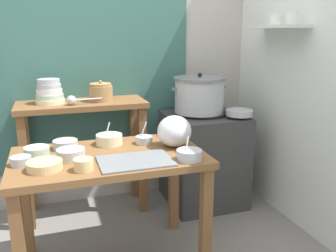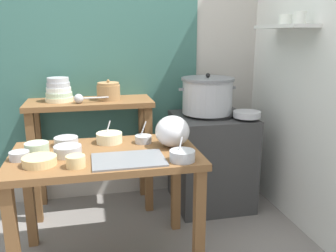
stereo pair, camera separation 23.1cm
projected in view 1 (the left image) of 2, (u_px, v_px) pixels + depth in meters
The scene contains 21 objects.
wall_back at pixel (101, 46), 2.90m from camera, with size 4.40×0.12×2.60m.
wall_right at pixel (309, 48), 2.48m from camera, with size 0.30×3.20×2.60m.
prep_table at pixel (110, 172), 2.10m from camera, with size 1.10×0.66×0.72m.
back_shelf_table at pixel (83, 130), 2.75m from camera, with size 0.96×0.40×0.90m.
stove_block at pixel (203, 158), 3.00m from camera, with size 0.60×0.61×0.78m.
steamer_pot at pixel (199, 95), 2.87m from camera, with size 0.47×0.42×0.32m.
clay_pot at pixel (101, 92), 2.72m from camera, with size 0.18×0.18×0.16m.
bowl_stack_enamel at pixel (49, 93), 2.62m from camera, with size 0.21×0.21×0.18m.
ladle at pixel (73, 100), 2.57m from camera, with size 0.26×0.07×0.07m.
serving_tray at pixel (135, 161), 1.95m from camera, with size 0.40×0.28×0.01m, color slate.
plastic_bag at pixel (174, 131), 2.20m from camera, with size 0.21×0.21×0.19m, color white.
wide_pan at pixel (239, 113), 2.78m from camera, with size 0.21×0.21×0.05m, color #B7BABF.
prep_bowl_0 at pixel (65, 144), 2.17m from camera, with size 0.15×0.15×0.05m.
prep_bowl_1 at pixel (109, 139), 2.25m from camera, with size 0.17×0.17×0.14m.
prep_bowl_2 at pixel (45, 165), 1.83m from camera, with size 0.18×0.18×0.05m.
prep_bowl_3 at pixel (71, 154), 1.98m from camera, with size 0.16×0.16×0.06m.
prep_bowl_4 at pixel (189, 155), 1.97m from camera, with size 0.14×0.14×0.13m.
prep_bowl_5 at pixel (21, 160), 1.89m from camera, with size 0.11×0.11×0.05m.
prep_bowl_6 at pixel (37, 151), 2.02m from camera, with size 0.14×0.14×0.06m.
prep_bowl_7 at pixel (144, 139), 2.27m from camera, with size 0.11×0.11×0.14m.
prep_bowl_8 at pixel (83, 164), 1.82m from camera, with size 0.10×0.10×0.06m.
Camera 1 is at (-0.34, -1.89, 1.40)m, focal length 38.07 mm.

